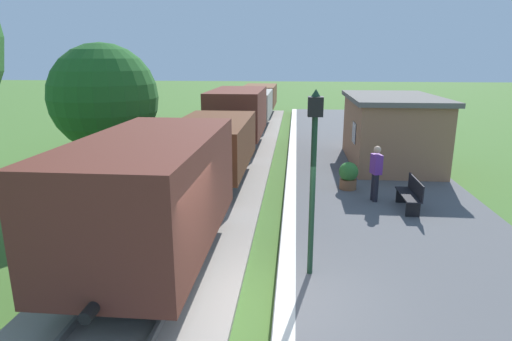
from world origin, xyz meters
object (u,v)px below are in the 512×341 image
freight_train (236,121)px  station_hut (390,129)px  bench_down_platform (360,134)px  bench_near_hut (411,194)px  person_waiting (376,171)px  tree_field_left (107,80)px  lamp_post_near (314,151)px  tree_trackside_far (104,98)px  potted_planter (348,175)px

freight_train → station_hut: size_ratio=5.62×
freight_train → bench_down_platform: size_ratio=21.73×
bench_near_hut → person_waiting: 1.22m
bench_near_hut → tree_field_left: size_ratio=0.31×
freight_train → lamp_post_near: bearing=-75.6°
person_waiting → bench_down_platform: bearing=-111.0°
freight_train → lamp_post_near: 13.19m
freight_train → lamp_post_near: size_ratio=8.81×
freight_train → bench_near_hut: (6.25, -8.64, -0.80)m
bench_near_hut → tree_trackside_far: tree_trackside_far is taller
tree_trackside_far → person_waiting: bearing=-9.1°
freight_train → bench_down_platform: (6.25, 1.51, -0.80)m
bench_down_platform → lamp_post_near: (-2.99, -14.23, 2.08)m
bench_near_hut → bench_down_platform: same height
tree_field_left → bench_down_platform: bearing=1.3°
person_waiting → potted_planter: (-0.66, 1.18, -0.46)m
tree_trackside_far → tree_field_left: size_ratio=1.03×
freight_train → bench_down_platform: bearing=13.6°
bench_near_hut → lamp_post_near: (-2.99, -4.08, 2.08)m
bench_down_platform → lamp_post_near: lamp_post_near is taller
freight_train → bench_down_platform: 6.48m
station_hut → bench_near_hut: 5.87m
station_hut → lamp_post_near: (-3.54, -9.85, 1.15)m
bench_near_hut → bench_down_platform: (0.00, 10.15, 0.00)m
station_hut → bench_down_platform: station_hut is taller
bench_near_hut → tree_field_left: bearing=143.3°
station_hut → bench_down_platform: 4.51m
station_hut → potted_planter: size_ratio=6.33×
freight_train → potted_planter: bearing=-55.2°
bench_down_platform → tree_trackside_far: size_ratio=0.30×
bench_down_platform → tree_field_left: bearing=-178.7°
tree_trackside_far → tree_field_left: bearing=113.4°
potted_planter → tree_trackside_far: bearing=178.2°
bench_near_hut → tree_field_left: 16.70m
bench_near_hut → person_waiting: (-0.90, 0.69, 0.46)m
station_hut → potted_planter: 4.53m
tree_field_left → tree_trackside_far: bearing=-66.6°
lamp_post_near → tree_trackside_far: bearing=138.0°
person_waiting → potted_planter: person_waiting is taller
bench_down_platform → tree_field_left: (-13.22, -0.29, 2.64)m
station_hut → freight_train: bearing=157.1°
station_hut → person_waiting: size_ratio=3.39×
station_hut → tree_field_left: (-13.77, 4.09, 1.71)m
potted_planter → person_waiting: bearing=-60.9°
station_hut → lamp_post_near: bearing=-109.8°
station_hut → bench_near_hut: station_hut is taller
lamp_post_near → freight_train: bearing=104.4°
lamp_post_near → potted_planter: bearing=76.4°
bench_down_platform → potted_planter: size_ratio=1.64×
potted_planter → tree_trackside_far: (-8.32, 0.26, 2.46)m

